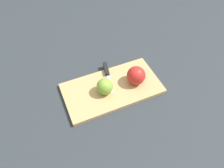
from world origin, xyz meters
name	(u,v)px	position (x,y,z in m)	size (l,w,h in m)	color
ground_plane	(112,90)	(0.00, 0.00, 0.00)	(4.00, 4.00, 0.00)	#282D33
cutting_board	(112,88)	(0.00, 0.00, 0.01)	(0.40, 0.23, 0.02)	tan
apple_half_left	(136,75)	(-0.10, 0.02, 0.05)	(0.08, 0.08, 0.08)	red
apple_half_right	(105,87)	(0.04, 0.01, 0.05)	(0.07, 0.07, 0.07)	olive
knife	(107,71)	(-0.02, -0.08, 0.02)	(0.06, 0.16, 0.02)	silver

